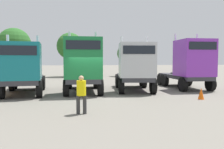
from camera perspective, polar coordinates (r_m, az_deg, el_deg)
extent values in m
plane|color=slate|center=(14.74, -5.73, -5.49)|extent=(200.00, 200.00, 0.00)
cylinder|color=black|center=(21.09, -25.60, -1.58)|extent=(0.42, 1.14, 1.12)
cube|color=#333338|center=(17.26, -20.91, -1.17)|extent=(2.72, 6.26, 0.30)
cube|color=#14727A|center=(15.32, -21.83, 3.10)|extent=(2.59, 2.48, 2.29)
cube|color=black|center=(14.18, -22.51, 5.59)|extent=(2.10, 0.22, 0.55)
cylinder|color=silver|center=(16.51, -17.99, 4.23)|extent=(0.19, 0.19, 2.89)
cylinder|color=silver|center=(16.74, -24.51, 4.08)|extent=(0.19, 0.19, 2.89)
cylinder|color=#333338|center=(18.58, -20.45, -0.20)|extent=(1.19, 1.19, 0.12)
cylinder|color=black|center=(14.88, -17.70, -3.49)|extent=(0.44, 1.09, 1.06)
cylinder|color=black|center=(15.17, -26.03, -3.54)|extent=(0.44, 1.09, 1.06)
cylinder|color=black|center=(18.65, -17.01, -2.09)|extent=(0.44, 1.09, 1.06)
cylinder|color=black|center=(18.88, -23.69, -2.17)|extent=(0.44, 1.09, 1.06)
cylinder|color=black|center=(19.74, -16.86, -1.79)|extent=(0.44, 1.09, 1.06)
cylinder|color=black|center=(19.97, -23.18, -1.86)|extent=(0.44, 1.09, 1.06)
cube|color=#333338|center=(17.25, -7.25, -0.93)|extent=(2.36, 6.30, 0.30)
cube|color=#197238|center=(15.35, -7.22, 4.04)|extent=(2.46, 2.61, 2.65)
cube|color=black|center=(14.09, -7.18, 7.35)|extent=(2.10, 0.09, 0.55)
cylinder|color=silver|center=(16.82, -4.03, 5.03)|extent=(0.18, 0.18, 3.25)
cylinder|color=silver|center=(16.80, -10.54, 4.98)|extent=(0.18, 0.18, 3.25)
cylinder|color=#333338|center=(18.60, -7.30, 0.04)|extent=(1.13, 1.13, 0.12)
cylinder|color=black|center=(14.93, -2.90, -3.28)|extent=(0.38, 1.08, 1.08)
cylinder|color=black|center=(14.91, -11.37, -3.35)|extent=(0.38, 1.08, 1.08)
cylinder|color=black|center=(18.84, -3.94, -1.87)|extent=(0.38, 1.08, 1.08)
cylinder|color=black|center=(18.82, -10.64, -1.93)|extent=(0.38, 1.08, 1.08)
cylinder|color=black|center=(19.93, -4.16, -1.58)|extent=(0.38, 1.08, 1.08)
cylinder|color=black|center=(19.92, -10.49, -1.63)|extent=(0.38, 1.08, 1.08)
cube|color=#333338|center=(18.01, 5.30, -0.67)|extent=(2.95, 6.17, 0.30)
cube|color=#B7BABF|center=(16.12, 6.16, 3.60)|extent=(2.67, 2.51, 2.38)
cube|color=black|center=(15.02, 6.79, 6.14)|extent=(2.09, 0.31, 0.55)
cylinder|color=silver|center=(17.52, 8.67, 4.55)|extent=(0.20, 0.20, 2.98)
cylinder|color=silver|center=(17.27, 2.45, 4.60)|extent=(0.20, 0.20, 2.98)
cylinder|color=#333338|center=(19.29, 4.82, 0.23)|extent=(1.23, 1.23, 0.12)
cylinder|color=black|center=(16.01, 10.23, -2.84)|extent=(0.49, 1.13, 1.09)
cylinder|color=black|center=(15.69, 2.34, -2.91)|extent=(0.49, 1.13, 1.09)
cylinder|color=black|center=(19.56, 7.99, -1.68)|extent=(0.49, 1.13, 1.09)
cylinder|color=black|center=(19.30, 1.54, -1.71)|extent=(0.49, 1.13, 1.09)
cylinder|color=black|center=(20.64, 7.46, -1.40)|extent=(0.49, 1.13, 1.09)
cylinder|color=black|center=(20.40, 1.35, -1.43)|extent=(0.49, 1.13, 1.09)
cube|color=#333338|center=(20.12, 17.38, -0.47)|extent=(2.29, 5.90, 0.30)
cube|color=purple|center=(18.54, 19.80, 3.90)|extent=(2.44, 2.45, 2.76)
cube|color=black|center=(17.50, 21.76, 6.70)|extent=(2.10, 0.07, 0.55)
cylinder|color=silver|center=(20.18, 20.38, 4.69)|extent=(0.18, 0.18, 3.36)
cylinder|color=silver|center=(19.34, 15.42, 4.84)|extent=(0.18, 0.18, 3.36)
cylinder|color=#333338|center=(21.27, 15.88, 0.33)|extent=(1.12, 1.12, 0.12)
cylinder|color=black|center=(18.73, 23.37, -2.20)|extent=(0.37, 1.07, 1.06)
cylinder|color=black|center=(17.67, 17.29, -2.40)|extent=(0.37, 1.07, 1.06)
cylinder|color=black|center=(21.83, 18.44, -1.33)|extent=(0.37, 1.07, 1.06)
cylinder|color=black|center=(20.93, 13.06, -1.44)|extent=(0.37, 1.07, 1.06)
cylinder|color=black|center=(22.81, 17.20, -1.10)|extent=(0.37, 1.07, 1.06)
cylinder|color=black|center=(21.95, 12.01, -1.20)|extent=(0.37, 1.07, 1.06)
cylinder|color=#303030|center=(9.97, -6.83, -7.48)|extent=(0.17, 0.17, 0.80)
cylinder|color=#303030|center=(9.99, -8.45, -7.48)|extent=(0.17, 0.17, 0.80)
cylinder|color=yellow|center=(9.87, -7.67, -3.38)|extent=(0.44, 0.44, 0.64)
sphere|color=tan|center=(9.83, -7.69, -0.91)|extent=(0.22, 0.22, 0.22)
cone|color=#F2590C|center=(14.57, 21.36, -4.45)|extent=(0.36, 0.36, 0.69)
cylinder|color=#4C3823|center=(33.62, -23.06, 1.62)|extent=(0.36, 0.36, 2.72)
sphere|color=#286023|center=(33.67, -23.19, 6.93)|extent=(4.39, 4.39, 4.39)
cylinder|color=#4C3823|center=(33.11, -10.38, 1.93)|extent=(0.36, 0.36, 2.86)
sphere|color=#286023|center=(33.16, -10.43, 7.00)|extent=(3.75, 3.75, 3.75)
cylinder|color=#4C3823|center=(33.61, 3.73, 1.45)|extent=(0.36, 0.36, 2.21)
sphere|color=#286023|center=(33.60, 3.75, 5.30)|extent=(2.87, 2.87, 2.87)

